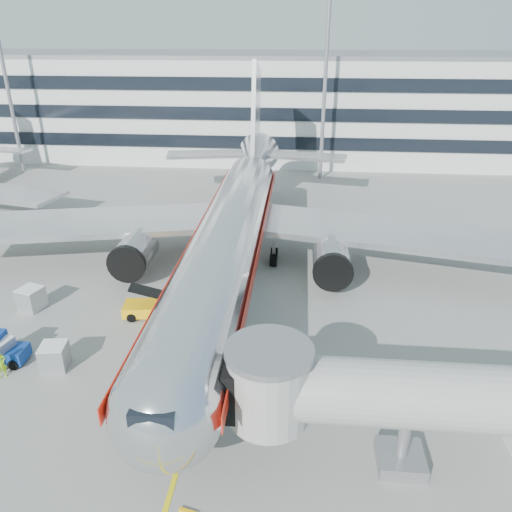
# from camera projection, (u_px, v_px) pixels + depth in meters

# --- Properties ---
(ground) EXTENTS (180.00, 180.00, 0.00)m
(ground) POSITION_uv_depth(u_px,v_px,m) (211.00, 354.00, 31.90)
(ground) COLOR gray
(ground) RESTS_ON ground
(lead_in_line) EXTENTS (0.25, 70.00, 0.01)m
(lead_in_line) POSITION_uv_depth(u_px,v_px,m) (232.00, 282.00, 40.96)
(lead_in_line) COLOR yellow
(lead_in_line) RESTS_ON ground
(main_jet) EXTENTS (50.95, 48.70, 16.06)m
(main_jet) POSITION_uv_depth(u_px,v_px,m) (234.00, 226.00, 40.76)
(main_jet) COLOR silver
(main_jet) RESTS_ON ground
(jet_bridge) EXTENTS (17.80, 4.50, 7.00)m
(jet_bridge) POSITION_uv_depth(u_px,v_px,m) (449.00, 403.00, 22.04)
(jet_bridge) COLOR silver
(jet_bridge) RESTS_ON ground
(terminal) EXTENTS (150.00, 24.25, 15.60)m
(terminal) POSITION_uv_depth(u_px,v_px,m) (270.00, 104.00, 81.17)
(terminal) COLOR silver
(terminal) RESTS_ON ground
(light_mast_west) EXTENTS (2.40, 1.20, 25.45)m
(light_mast_west) POSITION_uv_depth(u_px,v_px,m) (3.00, 62.00, 66.66)
(light_mast_west) COLOR gray
(light_mast_west) RESTS_ON ground
(light_mast_centre) EXTENTS (2.40, 1.20, 25.45)m
(light_mast_centre) POSITION_uv_depth(u_px,v_px,m) (326.00, 64.00, 63.12)
(light_mast_centre) COLOR gray
(light_mast_centre) RESTS_ON ground
(belt_loader) EXTENTS (5.19, 2.32, 2.44)m
(belt_loader) POSITION_uv_depth(u_px,v_px,m) (158.00, 307.00, 35.86)
(belt_loader) COLOR #FFB50A
(belt_loader) RESTS_ON ground
(baggage_tug) EXTENTS (2.65, 1.72, 1.97)m
(baggage_tug) POSITION_uv_depth(u_px,v_px,m) (2.00, 350.00, 30.81)
(baggage_tug) COLOR navy
(baggage_tug) RESTS_ON ground
(cargo_container_right) EXTENTS (1.95, 1.95, 1.66)m
(cargo_container_right) POSITION_uv_depth(u_px,v_px,m) (31.00, 298.00, 36.72)
(cargo_container_right) COLOR #A7A9AE
(cargo_container_right) RESTS_ON ground
(cargo_container_front) EXTENTS (1.70, 1.70, 1.60)m
(cargo_container_front) POSITION_uv_depth(u_px,v_px,m) (54.00, 356.00, 30.28)
(cargo_container_front) COLOR #A7A9AE
(cargo_container_front) RESTS_ON ground
(ramp_worker) EXTENTS (0.83, 0.77, 1.90)m
(ramp_worker) POSITION_uv_depth(u_px,v_px,m) (0.00, 364.00, 29.35)
(ramp_worker) COLOR #9FE618
(ramp_worker) RESTS_ON ground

